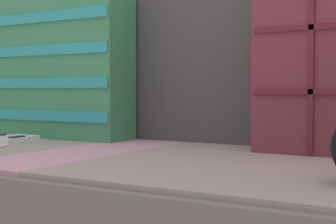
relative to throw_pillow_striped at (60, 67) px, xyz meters
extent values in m
cube|color=#6B605B|center=(0.50, -0.18, -0.33)|extent=(1.88, 0.78, 0.21)
cube|color=gray|center=(0.10, -0.20, -0.22)|extent=(0.20, 0.70, 0.01)
cube|color=#C6899E|center=(0.30, -0.20, -0.22)|extent=(0.20, 0.70, 0.01)
cube|color=gray|center=(0.50, -0.20, -0.22)|extent=(0.20, 0.70, 0.01)
cube|color=gray|center=(0.70, -0.20, -0.22)|extent=(0.20, 0.70, 0.01)
cube|color=#474242|center=(0.50, 0.15, 0.02)|extent=(1.88, 0.14, 0.47)
cube|color=maroon|center=(0.79, -0.07, 0.00)|extent=(0.01, 0.01, 0.41)
cube|color=#3D8956|center=(0.00, 0.00, 0.00)|extent=(0.48, 0.13, 0.43)
cube|color=teal|center=(0.00, -0.07, -0.15)|extent=(0.47, 0.01, 0.03)
cube|color=teal|center=(0.00, -0.07, -0.05)|extent=(0.47, 0.01, 0.03)
cube|color=teal|center=(0.00, -0.07, 0.05)|extent=(0.47, 0.01, 0.03)
cube|color=teal|center=(0.00, -0.07, 0.15)|extent=(0.47, 0.01, 0.03)
cube|color=white|center=(0.03, -0.20, -0.21)|extent=(0.06, 0.15, 0.02)
cube|color=black|center=(0.03, -0.21, -0.20)|extent=(0.03, 0.05, 0.00)
cube|color=black|center=(0.02, -0.13, -0.21)|extent=(0.03, 0.01, 0.02)
cube|color=white|center=(-0.06, -0.19, -0.21)|extent=(0.09, 0.15, 0.02)
cube|color=black|center=(-0.03, -0.13, -0.21)|extent=(0.03, 0.02, 0.02)
camera|label=1|loc=(1.10, -1.20, -0.07)|focal=55.00mm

